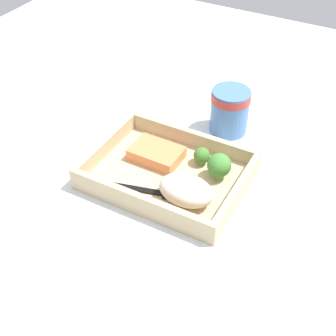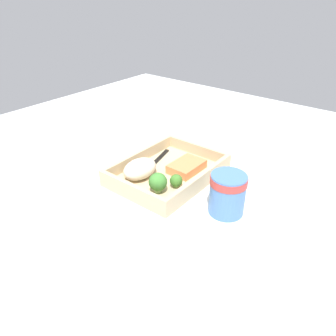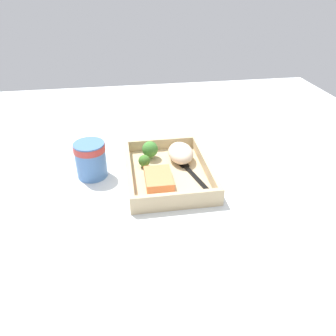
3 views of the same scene
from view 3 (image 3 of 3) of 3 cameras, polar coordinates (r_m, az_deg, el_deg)
ground_plane at (r=86.87cm, az=0.00°, el=-2.08°), size 160.00×160.00×2.00cm
takeout_tray at (r=86.00cm, az=0.00°, el=-1.19°), size 28.42×21.39×1.20cm
tray_rim at (r=84.82cm, az=0.00°, el=0.06°), size 28.42×21.39×3.22cm
salmon_fillet at (r=81.23cm, az=-1.64°, el=-1.90°), size 9.70×6.76×2.30cm
mashed_potatoes at (r=90.19cm, az=2.21°, el=2.64°), size 9.85×6.82×4.67cm
broccoli_floret_1 at (r=91.15cm, az=-3.15°, el=3.23°), size 4.44×4.44×5.06cm
broccoli_floret_2 at (r=87.62cm, az=-4.16°, el=1.24°), size 3.14×3.14×3.44cm
fork at (r=85.40cm, az=4.15°, el=-0.89°), size 15.71×5.58×0.44cm
paper_cup at (r=86.42cm, az=-13.33°, el=1.71°), size 8.06×8.06×9.54cm
receipt_slip at (r=104.97cm, az=-6.19°, el=4.77°), size 12.18×14.11×0.24cm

